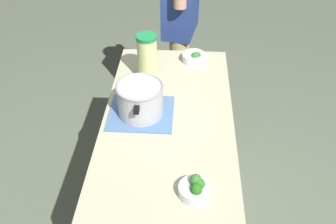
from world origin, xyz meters
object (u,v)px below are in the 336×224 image
at_px(lemonade_pitcher, 147,57).
at_px(broccoli_bowl_front, 194,57).
at_px(broccoli_bowl_center, 195,188).
at_px(person_cook, 180,26).
at_px(cooking_pot, 140,99).

relative_size(lemonade_pitcher, broccoli_bowl_front, 1.91).
height_order(broccoli_bowl_front, broccoli_bowl_center, broccoli_bowl_center).
bearing_deg(person_cook, broccoli_bowl_front, -168.98).
height_order(cooking_pot, broccoli_bowl_front, cooking_pot).
distance_m(broccoli_bowl_center, person_cook, 1.47).
bearing_deg(person_cook, lemonade_pitcher, 166.83).
relative_size(broccoli_bowl_center, person_cook, 0.08).
bearing_deg(person_cook, cooking_pot, 170.83).
height_order(lemonade_pitcher, broccoli_bowl_front, lemonade_pitcher).
relative_size(cooking_pot, broccoli_bowl_front, 2.17).
xyz_separation_m(broccoli_bowl_front, person_cook, (0.50, 0.10, -0.05)).
height_order(cooking_pot, broccoli_bowl_center, cooking_pot).
relative_size(broccoli_bowl_front, broccoli_bowl_center, 1.10).
relative_size(cooking_pot, person_cook, 0.18).
bearing_deg(cooking_pot, broccoli_bowl_center, -150.55).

